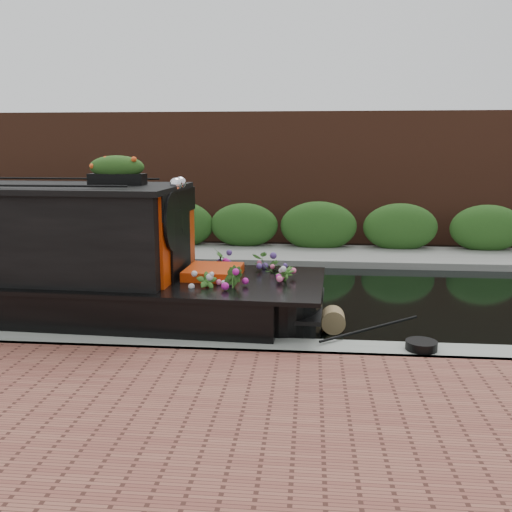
{
  "coord_description": "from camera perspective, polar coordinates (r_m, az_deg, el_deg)",
  "views": [
    {
      "loc": [
        1.79,
        -10.91,
        3.02
      ],
      "look_at": [
        0.8,
        -0.6,
        0.98
      ],
      "focal_mm": 40.0,
      "sensor_mm": 36.0,
      "label": 1
    }
  ],
  "objects": [
    {
      "name": "near_bank_coping",
      "position": [
        8.38,
        -7.31,
        -10.09
      ],
      "size": [
        40.0,
        0.6,
        0.5
      ],
      "primitive_type": "cube",
      "color": "gray",
      "rests_on": "ground"
    },
    {
      "name": "rope_fender",
      "position": [
        9.47,
        7.72,
        -6.35
      ],
      "size": [
        0.39,
        0.41,
        0.39
      ],
      "primitive_type": "cylinder",
      "rotation": [
        1.57,
        0.0,
        0.0
      ],
      "color": "olive",
      "rests_on": "ground"
    },
    {
      "name": "ground",
      "position": [
        11.46,
        -3.68,
        -4.18
      ],
      "size": [
        80.0,
        80.0,
        0.0
      ],
      "primitive_type": "plane",
      "color": "black",
      "rests_on": "ground"
    },
    {
      "name": "coiled_mooring_rope",
      "position": [
        8.23,
        16.21,
        -8.57
      ],
      "size": [
        0.43,
        0.43,
        0.12
      ],
      "primitive_type": "cylinder",
      "color": "black",
      "rests_on": "near_bank_coping"
    },
    {
      "name": "far_brick_wall",
      "position": [
        18.45,
        -0.14,
        1.69
      ],
      "size": [
        40.0,
        1.0,
        8.0
      ],
      "primitive_type": "cube",
      "color": "#562C1D",
      "rests_on": "ground"
    },
    {
      "name": "far_hedge",
      "position": [
        16.39,
        -0.86,
        0.5
      ],
      "size": [
        40.0,
        1.1,
        2.8
      ],
      "primitive_type": "cube",
      "color": "#254E1A",
      "rests_on": "ground"
    },
    {
      "name": "far_bank_path",
      "position": [
        15.51,
        -1.23,
        -0.11
      ],
      "size": [
        40.0,
        2.4,
        0.34
      ],
      "primitive_type": "cube",
      "color": "slate",
      "rests_on": "ground"
    }
  ]
}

